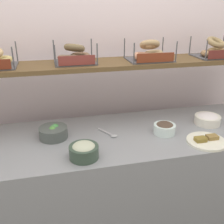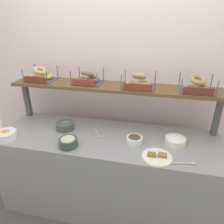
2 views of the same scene
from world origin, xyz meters
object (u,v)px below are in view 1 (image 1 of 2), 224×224
object	(u,v)px
bowl_cream_cheese	(207,119)
bowl_chocolate_spread	(165,128)
bagel_basket_sesame	(149,53)
bagel_basket_everything	(215,51)
serving_spoon_by_edge	(110,134)
serving_plate_white	(206,141)
bowl_veggie_mix	(53,132)
bagel_basket_poppy	(75,56)
bowl_tuna_salad	(84,150)

from	to	relation	value
bowl_cream_cheese	bowl_chocolate_spread	size ratio (longest dim) A/B	1.26
bagel_basket_sesame	bagel_basket_everything	size ratio (longest dim) A/B	1.04
bowl_chocolate_spread	serving_spoon_by_edge	xyz separation A→B (m)	(-0.36, 0.06, -0.03)
serving_plate_white	bagel_basket_sesame	size ratio (longest dim) A/B	0.80
bowl_chocolate_spread	serving_spoon_by_edge	size ratio (longest dim) A/B	0.92
bowl_cream_cheese	bowl_veggie_mix	world-z (taller)	bowl_veggie_mix
bagel_basket_poppy	bowl_tuna_salad	bearing A→B (deg)	-92.80
bagel_basket_poppy	bowl_cream_cheese	bearing A→B (deg)	-16.54
bowl_chocolate_spread	bagel_basket_everything	distance (m)	0.73
serving_spoon_by_edge	bagel_basket_sesame	xyz separation A→B (m)	(0.34, 0.25, 0.47)
bowl_tuna_salad	serving_plate_white	bearing A→B (deg)	-0.01
bowl_veggie_mix	bagel_basket_sesame	bearing A→B (deg)	15.80
serving_plate_white	serving_spoon_by_edge	bearing A→B (deg)	157.36
bowl_cream_cheese	bagel_basket_sesame	xyz separation A→B (m)	(-0.38, 0.23, 0.44)
bagel_basket_everything	bagel_basket_sesame	bearing A→B (deg)	-179.71
serving_spoon_by_edge	bagel_basket_sesame	size ratio (longest dim) A/B	0.51
bowl_veggie_mix	serving_plate_white	world-z (taller)	bowl_veggie_mix
bowl_veggie_mix	bowl_cream_cheese	bearing A→B (deg)	-1.91
bowl_cream_cheese	bowl_tuna_salad	bearing A→B (deg)	-165.00
bowl_cream_cheese	bowl_veggie_mix	bearing A→B (deg)	178.09
serving_plate_white	bagel_basket_everything	size ratio (longest dim) A/B	0.83
bowl_veggie_mix	bowl_chocolate_spread	size ratio (longest dim) A/B	1.26
bowl_cream_cheese	bowl_veggie_mix	size ratio (longest dim) A/B	1.00
serving_spoon_by_edge	bowl_tuna_salad	bearing A→B (deg)	-130.78
bagel_basket_poppy	bagel_basket_everything	bearing A→B (deg)	-1.62
bowl_tuna_salad	serving_spoon_by_edge	size ratio (longest dim) A/B	1.06
serving_spoon_by_edge	bagel_basket_sesame	bearing A→B (deg)	35.90
serving_spoon_by_edge	bagel_basket_sesame	world-z (taller)	bagel_basket_sesame
bowl_veggie_mix	serving_plate_white	xyz separation A→B (m)	(0.93, -0.28, -0.03)
bagel_basket_everything	bowl_cream_cheese	bearing A→B (deg)	-120.35
bowl_chocolate_spread	serving_spoon_by_edge	bearing A→B (deg)	170.88
bowl_veggie_mix	serving_spoon_by_edge	distance (m)	0.37
bowl_tuna_salad	bowl_cream_cheese	bearing A→B (deg)	15.00
bagel_basket_sesame	bagel_basket_everything	distance (m)	0.52
bowl_chocolate_spread	bagel_basket_everything	bearing A→B (deg)	31.54
bowl_tuna_salad	bowl_chocolate_spread	distance (m)	0.59
bagel_basket_poppy	bagel_basket_sesame	distance (m)	0.52
bowl_tuna_salad	bagel_basket_poppy	distance (m)	0.67
bowl_cream_cheese	serving_plate_white	size ratio (longest dim) A/B	0.74
bowl_chocolate_spread	serving_plate_white	distance (m)	0.27
bowl_tuna_salad	bowl_chocolate_spread	xyz separation A→B (m)	(0.56, 0.18, -0.01)
bowl_chocolate_spread	bagel_basket_sesame	distance (m)	0.53
bowl_chocolate_spread	bowl_tuna_salad	bearing A→B (deg)	-162.44
bowl_veggie_mix	bagel_basket_sesame	xyz separation A→B (m)	(0.70, 0.20, 0.44)
bowl_chocolate_spread	bagel_basket_poppy	xyz separation A→B (m)	(-0.54, 0.34, 0.44)
bagel_basket_poppy	serving_spoon_by_edge	bearing A→B (deg)	-57.39
serving_spoon_by_edge	bagel_basket_everything	distance (m)	1.01
bowl_cream_cheese	bowl_tuna_salad	distance (m)	0.96
bagel_basket_everything	bowl_tuna_salad	bearing A→B (deg)	-155.47
bowl_cream_cheese	serving_spoon_by_edge	distance (m)	0.72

